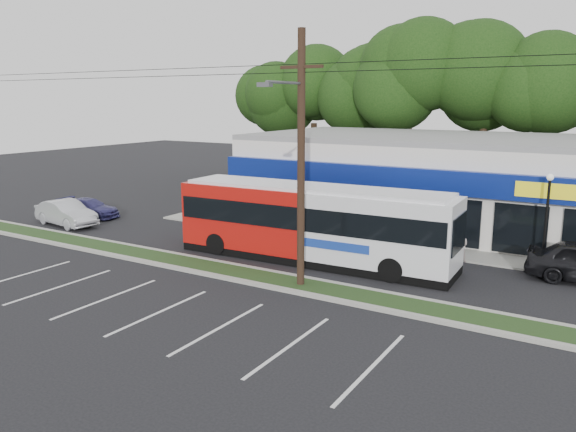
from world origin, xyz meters
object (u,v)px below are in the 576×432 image
Objects in this scene: car_silver at (66,213)px; pedestrian_b at (460,246)px; utility_pole at (296,152)px; lamp_post at (547,210)px; metrobus at (313,222)px; car_blue at (89,208)px; pedestrian_a at (334,237)px.

pedestrian_b is at bearing -71.42° from car_silver.
utility_pole reaches higher than lamp_post.
car_blue is (-17.03, 1.31, -1.28)m from metrobus.
pedestrian_a is (-9.00, -2.80, -1.78)m from lamp_post.
pedestrian_a is (-0.83, 5.07, -4.52)m from utility_pole.
pedestrian_b is (4.73, 7.04, -4.66)m from utility_pole.
pedestrian_a is at bearing -162.72° from lamp_post.
lamp_post is 9.59m from pedestrian_a.
lamp_post is 4.02m from pedestrian_b.
metrobus is at bearing 68.05° from pedestrian_a.
car_blue is at bearing 25.60° from car_silver.
pedestrian_a reaches higher than car_silver.
lamp_post is at bearing -91.38° from car_blue.
utility_pole is 9.68m from pedestrian_b.
car_silver is (-25.60, -5.30, -1.92)m from lamp_post.
car_silver is (-16.26, -1.00, -1.13)m from metrobus.
utility_pole reaches higher than car_blue.
utility_pole is 3.76× the size of metrobus.
lamp_post reaches higher than car_blue.
metrobus is (-1.17, 3.57, -3.53)m from utility_pole.
car_silver is at bearing 171.60° from utility_pole.
metrobus is 6.94m from pedestrian_b.
lamp_post is 2.82× the size of pedestrian_b.
utility_pole is 5.16m from metrobus.
pedestrian_b is (22.94, 2.16, 0.15)m from car_blue.
lamp_post reaches higher than car_silver.
utility_pole is at bearing -74.13° from metrobus.
utility_pole is 11.67m from lamp_post.
metrobus is (-9.34, -4.30, -0.79)m from lamp_post.
pedestrian_a is (0.34, 1.50, -0.99)m from metrobus.
metrobus is 3.21× the size of car_blue.
car_silver is at bearing 1.55° from pedestrian_b.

